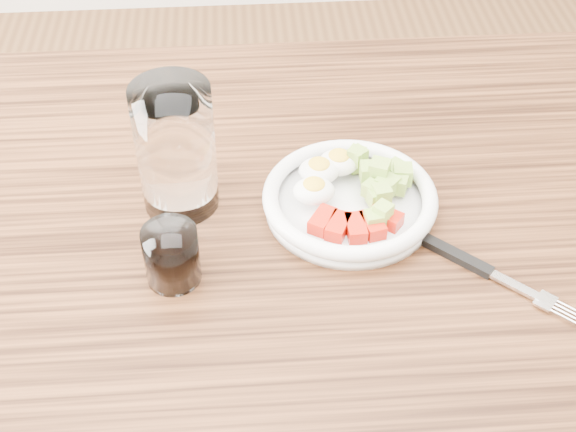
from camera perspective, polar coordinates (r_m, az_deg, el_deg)
The scene contains 5 objects.
dining_table at distance 1.04m, azimuth 0.59°, elevation -5.60°, with size 1.50×0.90×0.77m.
bowl at distance 0.99m, azimuth 4.40°, elevation 1.39°, with size 0.22×0.22×0.06m.
fork at distance 0.95m, azimuth 13.08°, elevation -3.38°, with size 0.17×0.16×0.01m.
water_glass at distance 0.97m, azimuth -7.98°, elevation 4.76°, with size 0.10×0.10×0.17m, color white.
coffee_glass at distance 0.91m, azimuth -8.28°, elevation -2.81°, with size 0.06×0.06×0.07m.
Camera 1 is at (-0.06, -0.68, 1.45)m, focal length 50.00 mm.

